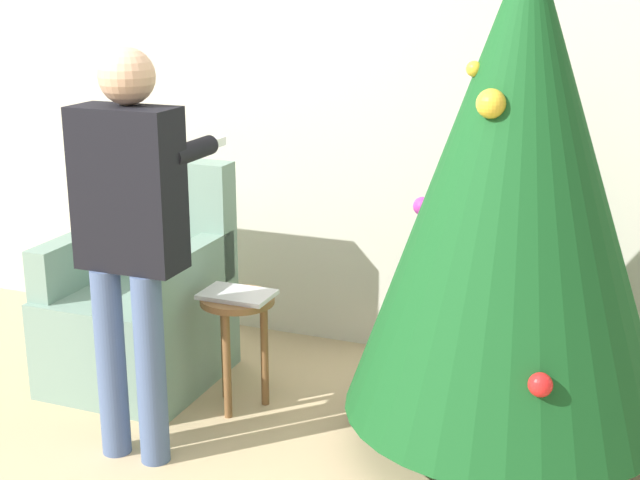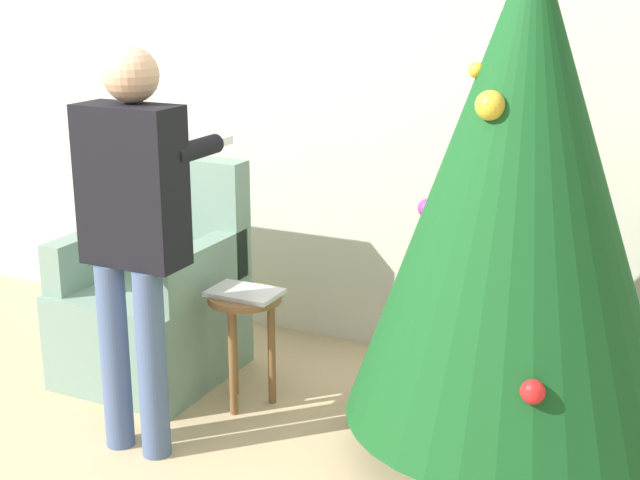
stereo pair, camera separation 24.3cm
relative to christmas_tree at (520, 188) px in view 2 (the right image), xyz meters
name	(u,v)px [view 2 (the right image)]	position (x,y,z in m)	size (l,w,h in m)	color
wall_back	(343,91)	(-1.13, 0.85, 0.21)	(8.00, 0.06, 2.70)	beige
christmas_tree	(520,188)	(0.00, 0.00, 0.00)	(1.32, 1.32, 2.09)	brown
armchair	(156,303)	(-1.77, 0.04, -0.77)	(0.72, 0.76, 1.05)	gray
person_standing	(134,218)	(-1.39, -0.58, -0.14)	(0.43, 0.57, 1.66)	#475B84
side_stool	(245,318)	(-1.19, -0.08, -0.71)	(0.34, 0.34, 0.54)	brown
laptop	(244,293)	(-1.19, -0.08, -0.59)	(0.32, 0.21, 0.02)	silver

